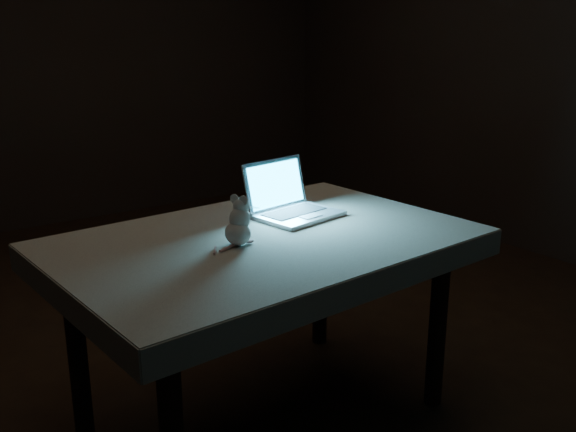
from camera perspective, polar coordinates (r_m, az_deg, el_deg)
floor at (r=3.15m, az=-3.93°, el=-10.92°), size 5.00×5.00×0.00m
back_wall at (r=5.11m, az=-19.68°, el=13.82°), size 4.50×0.04×2.60m
right_wall at (r=4.41m, az=22.10°, el=13.35°), size 0.04×5.00×2.60m
table at (r=2.41m, az=-2.05°, el=-10.20°), size 1.41×0.95×0.73m
tablecloth at (r=2.26m, az=-4.46°, el=-3.06°), size 1.53×1.09×0.09m
laptop at (r=2.46m, az=1.01°, el=2.26°), size 0.35×0.32×0.21m
plush_mouse at (r=2.15m, az=-4.51°, el=-0.42°), size 0.14×0.14×0.17m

